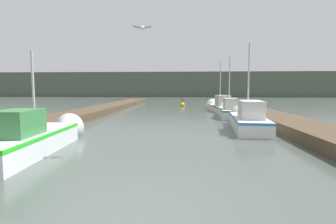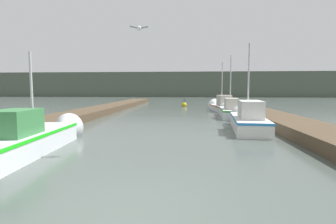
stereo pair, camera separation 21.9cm
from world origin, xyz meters
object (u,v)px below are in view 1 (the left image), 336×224
at_px(fishing_boat_1, 247,119).
at_px(mooring_piling_0, 232,105).
at_px(fishing_boat_0, 37,136).
at_px(fishing_boat_2, 229,110).
at_px(fishing_boat_3, 219,106).
at_px(seagull_lead, 142,28).
at_px(channel_buoy, 182,105).

bearing_deg(fishing_boat_1, mooring_piling_0, 89.57).
xyz_separation_m(fishing_boat_0, fishing_boat_2, (8.07, 11.08, -0.01)).
bearing_deg(fishing_boat_2, fishing_boat_3, 93.36).
height_order(fishing_boat_0, seagull_lead, seagull_lead).
bearing_deg(channel_buoy, fishing_boat_0, -101.85).
distance_m(fishing_boat_2, fishing_boat_3, 5.49).
xyz_separation_m(fishing_boat_0, seagull_lead, (3.58, -0.26, 3.39)).
distance_m(fishing_boat_2, channel_buoy, 11.22).
xyz_separation_m(fishing_boat_2, seagull_lead, (-4.49, -11.34, 3.40)).
height_order(fishing_boat_0, fishing_boat_1, fishing_boat_1).
relative_size(fishing_boat_0, fishing_boat_2, 1.12).
bearing_deg(fishing_boat_2, mooring_piling_0, 80.17).
distance_m(fishing_boat_3, channel_buoy, 6.25).
bearing_deg(fishing_boat_3, seagull_lead, -110.27).
height_order(fishing_boat_1, channel_buoy, fishing_boat_1).
relative_size(fishing_boat_1, fishing_boat_2, 1.19).
bearing_deg(fishing_boat_1, seagull_lead, -122.91).
xyz_separation_m(fishing_boat_3, channel_buoy, (-3.51, 5.17, -0.26)).
bearing_deg(channel_buoy, mooring_piling_0, -52.43).
xyz_separation_m(fishing_boat_0, fishing_boat_3, (8.07, 16.57, -0.05)).
bearing_deg(channel_buoy, fishing_boat_3, -55.84).
distance_m(mooring_piling_0, channel_buoy, 7.56).
height_order(fishing_boat_1, fishing_boat_2, fishing_boat_2).
relative_size(fishing_boat_0, fishing_boat_3, 0.93).
relative_size(fishing_boat_0, mooring_piling_0, 5.49).
xyz_separation_m(fishing_boat_1, fishing_boat_2, (-0.01, 5.68, -0.03)).
bearing_deg(fishing_boat_0, channel_buoy, 74.63).
bearing_deg(mooring_piling_0, seagull_lead, -109.22).
relative_size(fishing_boat_3, mooring_piling_0, 5.93).
bearing_deg(channel_buoy, fishing_boat_2, -71.76).
height_order(fishing_boat_1, fishing_boat_3, fishing_boat_3).
bearing_deg(fishing_boat_0, seagull_lead, -7.73).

